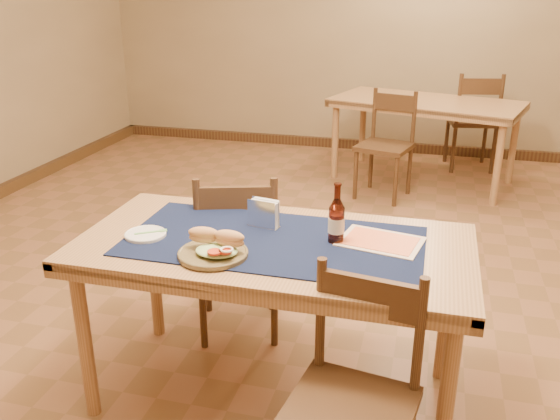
% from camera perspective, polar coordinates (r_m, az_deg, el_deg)
% --- Properties ---
extents(room, '(6.04, 7.04, 2.84)m').
position_cam_1_polar(room, '(3.00, 3.53, 14.63)').
color(room, brown).
rests_on(room, ground).
extents(main_table, '(1.60, 0.80, 0.75)m').
position_cam_1_polar(main_table, '(2.45, -0.60, -4.81)').
color(main_table, '#A47A4D').
rests_on(main_table, ground).
extents(placemat, '(1.20, 0.60, 0.01)m').
position_cam_1_polar(placemat, '(2.41, -0.61, -2.98)').
color(placemat, '#0E1734').
rests_on(placemat, main_table).
extents(baseboard, '(6.00, 7.00, 0.10)m').
position_cam_1_polar(baseboard, '(3.42, 3.02, -8.43)').
color(baseboard, '#473019').
rests_on(baseboard, ground).
extents(back_table, '(1.78, 1.22, 0.75)m').
position_cam_1_polar(back_table, '(5.53, 13.86, 9.38)').
color(back_table, '#A47A4D').
rests_on(back_table, ground).
extents(chair_main_far, '(0.52, 0.52, 0.90)m').
position_cam_1_polar(chair_main_far, '(3.00, -4.08, -3.95)').
color(chair_main_far, '#473019').
rests_on(chair_main_far, ground).
extents(chair_main_near, '(0.46, 0.46, 0.87)m').
position_cam_1_polar(chair_main_near, '(2.06, 7.08, -17.59)').
color(chair_main_near, '#473019').
rests_on(chair_main_near, ground).
extents(chair_back_near, '(0.50, 0.50, 0.89)m').
position_cam_1_polar(chair_back_near, '(5.11, 10.20, 6.36)').
color(chair_back_near, '#473019').
rests_on(chair_back_near, ground).
extents(chair_back_far, '(0.51, 0.51, 0.95)m').
position_cam_1_polar(chair_back_far, '(6.06, 18.12, 8.28)').
color(chair_back_far, '#473019').
rests_on(chair_back_far, ground).
extents(sandwich_plate, '(0.27, 0.27, 0.10)m').
position_cam_1_polar(sandwich_plate, '(2.28, -6.30, -3.75)').
color(sandwich_plate, brown).
rests_on(sandwich_plate, placemat).
extents(side_plate, '(0.17, 0.17, 0.01)m').
position_cam_1_polar(side_plate, '(2.51, -12.83, -2.26)').
color(side_plate, white).
rests_on(side_plate, placemat).
extents(fork, '(0.12, 0.09, 0.00)m').
position_cam_1_polar(fork, '(2.51, -12.09, -2.06)').
color(fork, '#74BD68').
rests_on(fork, side_plate).
extents(beer_bottle, '(0.07, 0.07, 0.25)m').
position_cam_1_polar(beer_bottle, '(2.37, 5.45, -1.00)').
color(beer_bottle, '#4D180D').
rests_on(beer_bottle, placemat).
extents(napkin_holder, '(0.15, 0.08, 0.12)m').
position_cam_1_polar(napkin_holder, '(2.52, -1.59, -0.40)').
color(napkin_holder, white).
rests_on(napkin_holder, placemat).
extents(menu_card, '(0.36, 0.29, 0.01)m').
position_cam_1_polar(menu_card, '(2.43, 9.65, -2.98)').
color(menu_card, beige).
rests_on(menu_card, placemat).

